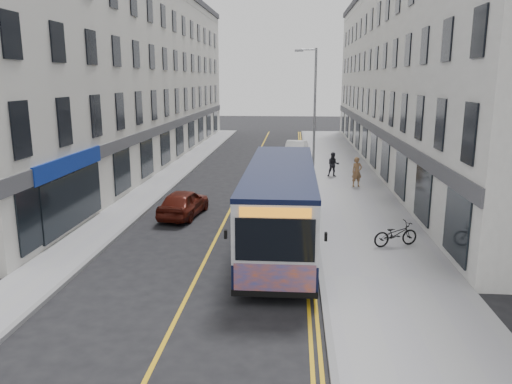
% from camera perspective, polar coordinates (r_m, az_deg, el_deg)
% --- Properties ---
extents(ground, '(140.00, 140.00, 0.00)m').
position_cam_1_polar(ground, '(17.70, -5.91, -7.92)').
color(ground, black).
rests_on(ground, ground).
extents(pavement_east, '(4.50, 64.00, 0.12)m').
position_cam_1_polar(pavement_east, '(29.12, 10.58, 0.33)').
color(pavement_east, gray).
rests_on(pavement_east, ground).
extents(pavement_west, '(2.00, 64.00, 0.12)m').
position_cam_1_polar(pavement_west, '(30.05, -11.26, 0.68)').
color(pavement_west, gray).
rests_on(pavement_west, ground).
extents(kerb_east, '(0.18, 64.00, 0.13)m').
position_cam_1_polar(kerb_east, '(28.96, 6.16, 0.41)').
color(kerb_east, slate).
rests_on(kerb_east, ground).
extents(kerb_west, '(0.18, 64.00, 0.13)m').
position_cam_1_polar(kerb_west, '(29.79, -9.41, 0.67)').
color(kerb_west, slate).
rests_on(kerb_west, ground).
extents(road_centre_line, '(0.12, 64.00, 0.01)m').
position_cam_1_polar(road_centre_line, '(29.12, -1.74, 0.43)').
color(road_centre_line, gold).
rests_on(road_centre_line, ground).
extents(road_dbl_yellow_inner, '(0.10, 64.00, 0.01)m').
position_cam_1_polar(road_dbl_yellow_inner, '(28.96, 5.26, 0.31)').
color(road_dbl_yellow_inner, gold).
rests_on(road_dbl_yellow_inner, ground).
extents(road_dbl_yellow_outer, '(0.10, 64.00, 0.01)m').
position_cam_1_polar(road_dbl_yellow_outer, '(28.96, 5.66, 0.30)').
color(road_dbl_yellow_outer, gold).
rests_on(road_dbl_yellow_outer, ground).
extents(terrace_east, '(6.00, 46.00, 13.00)m').
position_cam_1_polar(terrace_east, '(38.22, 17.60, 12.61)').
color(terrace_east, silver).
rests_on(terrace_east, ground).
extents(terrace_west, '(6.00, 46.00, 13.00)m').
position_cam_1_polar(terrace_west, '(39.18, -13.88, 12.82)').
color(terrace_west, silver).
rests_on(terrace_west, ground).
extents(streetlamp, '(1.32, 0.18, 8.00)m').
position_cam_1_polar(streetlamp, '(30.35, 6.57, 9.21)').
color(streetlamp, gray).
rests_on(streetlamp, ground).
extents(city_bus, '(2.50, 10.68, 3.10)m').
position_cam_1_polar(city_bus, '(18.78, 2.82, -1.22)').
color(city_bus, black).
rests_on(city_bus, ground).
extents(bicycle, '(1.87, 1.17, 0.93)m').
position_cam_1_polar(bicycle, '(19.41, 15.67, -4.64)').
color(bicycle, black).
rests_on(bicycle, pavement_east).
extents(pedestrian_near, '(0.72, 0.58, 1.72)m').
position_cam_1_polar(pedestrian_near, '(29.48, 11.45, 2.27)').
color(pedestrian_near, olive).
rests_on(pedestrian_near, pavement_east).
extents(pedestrian_far, '(0.75, 0.59, 1.55)m').
position_cam_1_polar(pedestrian_far, '(32.29, 8.83, 3.12)').
color(pedestrian_far, black).
rests_on(pedestrian_far, pavement_east).
extents(car_white, '(2.07, 4.55, 1.45)m').
position_cam_1_polar(car_white, '(39.67, 4.58, 4.77)').
color(car_white, silver).
rests_on(car_white, ground).
extents(car_maroon, '(1.99, 3.93, 1.28)m').
position_cam_1_polar(car_maroon, '(23.32, -8.27, -1.23)').
color(car_maroon, '#54160E').
rests_on(car_maroon, ground).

